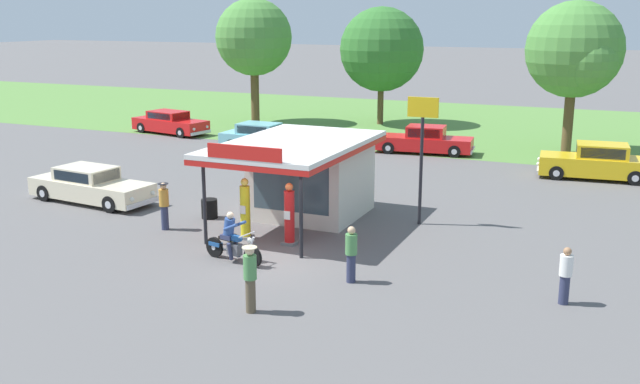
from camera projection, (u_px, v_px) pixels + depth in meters
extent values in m
plane|color=#5B5959|center=(267.00, 258.00, 22.36)|extent=(300.00, 300.00, 0.00)
cube|color=#56843D|center=(470.00, 125.00, 49.06)|extent=(120.00, 24.00, 0.01)
cube|color=beige|center=(312.00, 177.00, 26.85)|extent=(3.68, 3.71, 2.88)
cube|color=#384C56|center=(291.00, 186.00, 25.21)|extent=(2.94, 0.05, 1.85)
cube|color=silver|center=(294.00, 144.00, 25.16)|extent=(4.38, 7.20, 0.16)
cube|color=red|center=(294.00, 149.00, 25.20)|extent=(4.38, 7.20, 0.18)
cube|color=red|center=(244.00, 153.00, 21.91)|extent=(2.58, 0.08, 0.44)
cylinder|color=black|center=(301.00, 213.00, 22.00)|extent=(0.12, 0.12, 2.88)
cylinder|color=black|center=(204.00, 202.00, 23.35)|extent=(0.12, 0.12, 2.88)
cube|color=slate|center=(246.00, 237.00, 24.26)|extent=(0.44, 0.44, 0.10)
cylinder|color=yellow|center=(245.00, 211.00, 24.04)|extent=(0.34, 0.34, 1.73)
cube|color=white|center=(243.00, 210.00, 23.86)|extent=(0.22, 0.02, 0.28)
sphere|color=#EACC4C|center=(244.00, 182.00, 23.80)|extent=(0.26, 0.26, 0.26)
cube|color=slate|center=(290.00, 243.00, 23.63)|extent=(0.44, 0.44, 0.10)
cylinder|color=red|center=(289.00, 217.00, 23.41)|extent=(0.34, 0.34, 1.72)
cube|color=white|center=(287.00, 215.00, 23.23)|extent=(0.22, 0.02, 0.28)
sphere|color=orange|center=(289.00, 187.00, 23.17)|extent=(0.26, 0.26, 0.26)
cylinder|color=black|center=(253.00, 257.00, 21.46)|extent=(0.65, 0.23, 0.64)
cylinder|color=silver|center=(253.00, 257.00, 21.46)|extent=(0.18, 0.15, 0.16)
cylinder|color=black|center=(215.00, 247.00, 22.35)|extent=(0.65, 0.23, 0.64)
cylinder|color=silver|center=(215.00, 247.00, 22.35)|extent=(0.18, 0.15, 0.16)
ellipsoid|color=#1E4C8C|center=(235.00, 238.00, 21.73)|extent=(0.60, 0.35, 0.24)
cube|color=#59595E|center=(234.00, 249.00, 21.85)|extent=(0.48, 0.33, 0.36)
cube|color=black|center=(227.00, 238.00, 21.95)|extent=(0.52, 0.36, 0.10)
cylinder|color=silver|center=(250.00, 247.00, 21.44)|extent=(0.38, 0.15, 0.71)
cylinder|color=silver|center=(247.00, 234.00, 21.42)|extent=(0.18, 0.69, 0.04)
sphere|color=silver|center=(249.00, 240.00, 21.40)|extent=(0.16, 0.16, 0.16)
cube|color=#1E4C8C|center=(216.00, 244.00, 22.29)|extent=(0.47, 0.27, 0.12)
cylinder|color=silver|center=(228.00, 250.00, 22.22)|extent=(0.71, 0.23, 0.18)
cube|color=#2D3351|center=(228.00, 236.00, 21.89)|extent=(0.46, 0.42, 0.14)
cylinder|color=#2D3351|center=(237.00, 249.00, 22.00)|extent=(0.17, 0.25, 0.56)
cylinder|color=#2D3351|center=(230.00, 252.00, 21.75)|extent=(0.17, 0.25, 0.56)
cylinder|color=#2D4C8C|center=(229.00, 227.00, 21.79)|extent=(0.47, 0.40, 0.60)
sphere|color=beige|center=(230.00, 215.00, 21.67)|extent=(0.22, 0.22, 0.22)
cylinder|color=#2D4C8C|center=(239.00, 224.00, 21.80)|extent=(0.54, 0.20, 0.31)
cylinder|color=#2D4C8C|center=(230.00, 227.00, 21.48)|extent=(0.54, 0.20, 0.31)
cube|color=beige|center=(92.00, 189.00, 28.87)|extent=(5.51, 2.32, 0.72)
cube|color=beige|center=(86.00, 173.00, 28.83)|extent=(2.40, 1.80, 0.53)
cube|color=#283847|center=(106.00, 176.00, 28.31)|extent=(0.18, 1.40, 0.42)
cube|color=#283847|center=(101.00, 170.00, 29.49)|extent=(1.91, 0.22, 0.40)
cube|color=#283847|center=(71.00, 177.00, 28.17)|extent=(1.91, 0.22, 0.40)
cube|color=silver|center=(143.00, 203.00, 27.65)|extent=(0.29, 1.71, 0.18)
cube|color=silver|center=(46.00, 187.00, 30.21)|extent=(0.29, 1.71, 0.18)
sphere|color=white|center=(153.00, 193.00, 28.06)|extent=(0.18, 0.18, 0.18)
sphere|color=white|center=(132.00, 199.00, 27.09)|extent=(0.18, 0.18, 0.18)
cylinder|color=black|center=(141.00, 195.00, 28.77)|extent=(0.68, 0.26, 0.66)
cylinder|color=silver|center=(141.00, 195.00, 28.77)|extent=(0.32, 0.25, 0.30)
cylinder|color=black|center=(110.00, 204.00, 27.35)|extent=(0.68, 0.26, 0.66)
cylinder|color=silver|center=(110.00, 204.00, 27.35)|extent=(0.32, 0.25, 0.30)
cylinder|color=black|center=(76.00, 185.00, 30.49)|extent=(0.68, 0.26, 0.66)
cylinder|color=silver|center=(76.00, 185.00, 30.49)|extent=(0.32, 0.25, 0.30)
cylinder|color=black|center=(44.00, 193.00, 29.07)|extent=(0.68, 0.26, 0.66)
cylinder|color=silver|center=(44.00, 193.00, 29.07)|extent=(0.32, 0.25, 0.30)
cube|color=red|center=(424.00, 143.00, 39.10)|extent=(5.40, 2.32, 0.72)
cube|color=red|center=(426.00, 131.00, 38.91)|extent=(2.16, 1.76, 0.61)
cube|color=#283847|center=(408.00, 131.00, 39.20)|extent=(0.19, 1.37, 0.49)
cube|color=#283847|center=(424.00, 134.00, 38.21)|extent=(1.70, 0.22, 0.46)
cube|color=#283847|center=(428.00, 129.00, 39.61)|extent=(1.70, 0.22, 0.46)
cube|color=silver|center=(376.00, 145.00, 39.93)|extent=(0.30, 1.67, 0.18)
cube|color=silver|center=(473.00, 150.00, 38.40)|extent=(0.30, 1.67, 0.18)
sphere|color=white|center=(374.00, 142.00, 39.34)|extent=(0.18, 0.18, 0.18)
sphere|color=white|center=(378.00, 139.00, 40.38)|extent=(0.18, 0.18, 0.18)
cylinder|color=black|center=(388.00, 148.00, 38.91)|extent=(0.68, 0.27, 0.66)
cylinder|color=silver|center=(388.00, 148.00, 38.91)|extent=(0.32, 0.25, 0.30)
cylinder|color=black|center=(394.00, 143.00, 40.43)|extent=(0.68, 0.27, 0.66)
cylinder|color=silver|center=(394.00, 143.00, 40.43)|extent=(0.32, 0.25, 0.30)
cylinder|color=black|center=(454.00, 152.00, 37.88)|extent=(0.68, 0.27, 0.66)
cylinder|color=silver|center=(454.00, 152.00, 37.88)|extent=(0.32, 0.25, 0.30)
cylinder|color=black|center=(458.00, 146.00, 39.40)|extent=(0.68, 0.27, 0.66)
cylinder|color=silver|center=(458.00, 146.00, 39.40)|extent=(0.32, 0.25, 0.30)
cube|color=red|center=(170.00, 125.00, 45.52)|extent=(5.43, 2.76, 0.75)
cube|color=red|center=(168.00, 115.00, 45.46)|extent=(2.60, 2.01, 0.50)
cube|color=#283847|center=(181.00, 116.00, 44.83)|extent=(0.31, 1.39, 0.40)
cube|color=#283847|center=(177.00, 114.00, 46.08)|extent=(1.96, 0.41, 0.38)
cube|color=#283847|center=(159.00, 116.00, 44.84)|extent=(1.96, 0.41, 0.38)
cube|color=silver|center=(201.00, 133.00, 44.14)|extent=(0.44, 1.71, 0.18)
cube|color=silver|center=(142.00, 125.00, 47.02)|extent=(0.44, 1.71, 0.18)
sphere|color=white|center=(207.00, 127.00, 44.52)|extent=(0.18, 0.18, 0.18)
sphere|color=white|center=(194.00, 129.00, 43.60)|extent=(0.18, 0.18, 0.18)
cylinder|color=black|center=(200.00, 129.00, 45.28)|extent=(0.69, 0.32, 0.66)
cylinder|color=silver|center=(200.00, 129.00, 45.28)|extent=(0.33, 0.27, 0.30)
cylinder|color=black|center=(181.00, 133.00, 43.93)|extent=(0.69, 0.32, 0.66)
cylinder|color=silver|center=(181.00, 133.00, 43.93)|extent=(0.33, 0.27, 0.30)
cylinder|color=black|center=(161.00, 124.00, 47.21)|extent=(0.69, 0.32, 0.66)
cylinder|color=silver|center=(161.00, 124.00, 47.21)|extent=(0.33, 0.27, 0.30)
cylinder|color=black|center=(141.00, 128.00, 45.87)|extent=(0.69, 0.32, 0.66)
cylinder|color=silver|center=(141.00, 128.00, 45.87)|extent=(0.33, 0.27, 0.30)
cube|color=gold|center=(595.00, 166.00, 32.99)|extent=(5.05, 2.32, 0.85)
cube|color=gold|center=(602.00, 150.00, 32.74)|extent=(2.36, 1.85, 0.62)
cube|color=#283847|center=(577.00, 149.00, 33.07)|extent=(0.17, 1.47, 0.49)
cube|color=#283847|center=(603.00, 154.00, 31.99)|extent=(1.88, 0.20, 0.47)
cube|color=#283847|center=(601.00, 147.00, 33.49)|extent=(1.88, 0.20, 0.47)
cube|color=silver|center=(538.00, 169.00, 33.82)|extent=(0.28, 1.79, 0.18)
sphere|color=white|center=(538.00, 164.00, 33.18)|extent=(0.18, 0.18, 0.18)
sphere|color=white|center=(539.00, 159.00, 34.30)|extent=(0.18, 0.18, 0.18)
cylinder|color=black|center=(556.00, 173.00, 32.75)|extent=(0.68, 0.26, 0.66)
cylinder|color=silver|center=(556.00, 173.00, 32.75)|extent=(0.32, 0.25, 0.30)
cylinder|color=black|center=(557.00, 166.00, 34.38)|extent=(0.68, 0.26, 0.66)
cylinder|color=silver|center=(557.00, 166.00, 34.38)|extent=(0.32, 0.25, 0.30)
cylinder|color=black|center=(635.00, 178.00, 31.73)|extent=(0.68, 0.26, 0.66)
cylinder|color=silver|center=(635.00, 178.00, 31.73)|extent=(0.32, 0.25, 0.30)
cylinder|color=black|center=(632.00, 170.00, 33.36)|extent=(0.68, 0.26, 0.66)
cylinder|color=silver|center=(632.00, 170.00, 33.36)|extent=(0.32, 0.25, 0.30)
cube|color=#7AC6D1|center=(266.00, 141.00, 39.71)|extent=(5.14, 1.87, 0.78)
cube|color=#7AC6D1|center=(259.00, 128.00, 39.73)|extent=(2.18, 1.62, 0.56)
cube|color=#283847|center=(276.00, 129.00, 39.31)|extent=(0.06, 1.41, 0.45)
cube|color=#283847|center=(266.00, 126.00, 40.42)|extent=(1.83, 0.05, 0.43)
cube|color=#283847|center=(252.00, 130.00, 39.04)|extent=(1.83, 0.05, 0.43)
cube|color=silver|center=(309.00, 149.00, 38.75)|extent=(0.14, 1.72, 0.18)
cube|color=silver|center=(226.00, 142.00, 40.80)|extent=(0.14, 1.72, 0.18)
sphere|color=white|center=(313.00, 142.00, 39.18)|extent=(0.18, 0.18, 0.18)
sphere|color=white|center=(304.00, 145.00, 38.15)|extent=(0.18, 0.18, 0.18)
cylinder|color=black|center=(301.00, 145.00, 39.82)|extent=(0.66, 0.21, 0.66)
cylinder|color=silver|center=(301.00, 145.00, 39.82)|extent=(0.30, 0.22, 0.30)
cylinder|color=black|center=(287.00, 150.00, 38.33)|extent=(0.66, 0.21, 0.66)
cylinder|color=silver|center=(287.00, 150.00, 38.33)|extent=(0.30, 0.22, 0.30)
cylinder|color=black|center=(247.00, 140.00, 41.21)|extent=(0.66, 0.21, 0.66)
cylinder|color=silver|center=(247.00, 140.00, 41.21)|extent=(0.30, 0.22, 0.30)
cylinder|color=black|center=(231.00, 145.00, 39.71)|extent=(0.66, 0.21, 0.66)
cylinder|color=silver|center=(231.00, 145.00, 39.71)|extent=(0.30, 0.22, 0.30)
cylinder|color=#2D3351|center=(165.00, 218.00, 25.19)|extent=(0.26, 0.26, 0.86)
cylinder|color=gold|center=(164.00, 198.00, 25.02)|extent=(0.34, 0.34, 0.61)
sphere|color=tan|center=(163.00, 186.00, 24.91)|extent=(0.23, 0.23, 0.23)
cylinder|color=black|center=(163.00, 184.00, 24.90)|extent=(0.37, 0.37, 0.02)
cylinder|color=#2D3351|center=(351.00, 268.00, 20.22)|extent=(0.26, 0.26, 0.83)
cylinder|color=#4C8C4C|center=(351.00, 244.00, 20.05)|extent=(0.34, 0.34, 0.59)
sphere|color=tan|center=(351.00, 230.00, 19.95)|extent=(0.22, 0.22, 0.22)
cylinder|color=brown|center=(251.00, 296.00, 18.17)|extent=(0.26, 0.26, 0.89)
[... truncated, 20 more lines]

